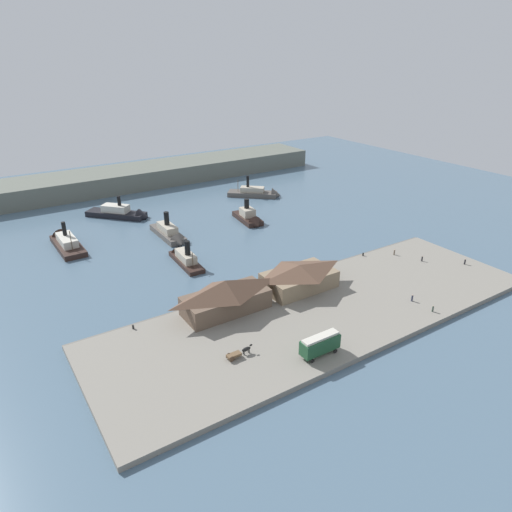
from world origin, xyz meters
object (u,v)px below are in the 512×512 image
Objects in this scene: ferry_moored_east at (123,213)px; ferry_shed_central_terminal at (299,276)px; mooring_post_west at (133,327)px; mooring_post_center_west at (363,254)px; street_tram at (320,344)px; pedestrian_walking_east at (422,259)px; pedestrian_walking_west at (465,262)px; ferry_shed_west_terminal at (226,296)px; pedestrian_at_waters_edge at (433,309)px; ferry_approaching_east at (66,241)px; ferry_outer_harbor at (250,218)px; pedestrian_by_tram at (412,298)px; ferry_moored_west at (259,193)px; pedestrian_near_east_shed at (394,252)px; ferry_mid_harbor at (170,234)px; horse_cart at (239,353)px; ferry_approaching_west at (184,257)px.

ferry_shed_central_terminal is at bearing -76.49° from ferry_moored_east.
mooring_post_west and mooring_post_center_west have the same top height.
mooring_post_center_west is at bearing 35.52° from street_tram.
ferry_moored_east reaches higher than pedestrian_walking_east.
pedestrian_walking_west is 1.90× the size of mooring_post_west.
ferry_shed_central_terminal is (21.21, -0.28, -0.77)m from ferry_shed_west_terminal.
mooring_post_west is at bearing -179.45° from mooring_post_center_west.
ferry_approaching_east is at bearing 124.39° from pedestrian_at_waters_edge.
ferry_outer_harbor is (36.51, -29.86, 0.03)m from ferry_moored_east.
ferry_moored_west reaches higher than pedestrian_by_tram.
street_tram is (-13.87, -24.61, -0.73)m from ferry_shed_central_terminal.
mooring_post_west is 70.29m from mooring_post_center_west.
ferry_moored_east is (-5.49, 105.21, -2.19)m from street_tram.
pedestrian_near_east_shed is 9.43m from mooring_post_center_west.
pedestrian_by_tram is 78.88m from ferry_mid_harbor.
pedestrian_at_waters_edge is (40.16, -26.60, -3.29)m from ferry_shed_west_terminal.
ferry_shed_west_terminal is 18.25m from horse_cart.
street_tram is 0.39× the size of ferry_approaching_east.
pedestrian_by_tram is at bearing -146.40° from pedestrian_walking_east.
ferry_shed_west_terminal is 57.82m from pedestrian_near_east_shed.
mooring_post_west is at bearing -131.85° from ferry_approaching_west.
ferry_approaching_west is at bearing 145.19° from pedestrian_walking_east.
horse_cart reaches higher than pedestrian_at_waters_edge.
ferry_outer_harbor is at bearing 103.74° from mooring_post_center_west.
horse_cart is 66.69m from pedestrian_near_east_shed.
pedestrian_walking_east is 68.98m from ferry_approaching_west.
pedestrian_walking_west is at bearing -36.09° from ferry_approaching_west.
pedestrian_near_east_shed is 1.06× the size of pedestrian_walking_east.
pedestrian_at_waters_edge reaches higher than mooring_post_center_west.
ferry_moored_west is (-10.93, 89.93, -0.61)m from pedestrian_walking_west.
ferry_shed_central_terminal is at bearing -108.67° from ferry_outer_harbor.
ferry_outer_harbor reaches higher than street_tram.
ferry_mid_harbor is at bearing 112.24° from pedestrian_at_waters_edge.
ferry_outer_harbor is 31.78m from ferry_moored_west.
pedestrian_at_waters_edge is 33.08m from mooring_post_center_west.
pedestrian_walking_east is 0.10× the size of ferry_outer_harbor.
pedestrian_by_tram is at bearing 7.35° from street_tram.
ferry_mid_harbor reaches higher than ferry_approaching_east.
street_tram is 9.45× the size of mooring_post_west.
ferry_approaching_west reaches higher than mooring_post_west.
ferry_approaching_west reaches higher than pedestrian_at_waters_edge.
mooring_post_west is (-81.80, 11.28, -0.30)m from pedestrian_walking_east.
ferry_shed_central_terminal is 0.83× the size of ferry_approaching_east.
pedestrian_at_waters_edge is at bearing -2.98° from street_tram.
ferry_shed_west_terminal is 49.83m from mooring_post_center_west.
pedestrian_at_waters_edge is 5.93m from pedestrian_by_tram.
pedestrian_by_tram is at bearing -66.19° from ferry_mid_harbor.
pedestrian_near_east_shed is 0.08× the size of ferry_approaching_east.
pedestrian_walking_east is 1.82× the size of mooring_post_center_west.
pedestrian_walking_east is 1.00× the size of pedestrian_at_waters_edge.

